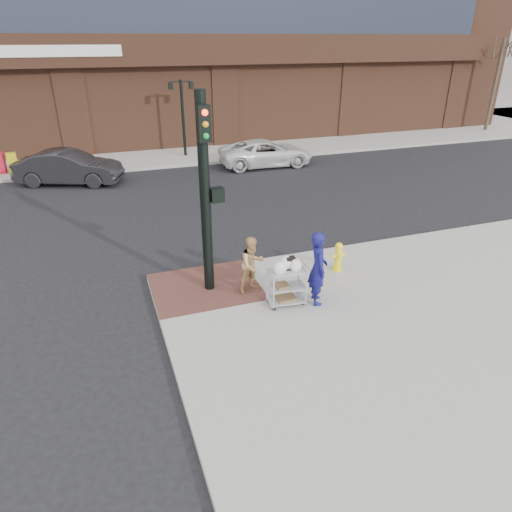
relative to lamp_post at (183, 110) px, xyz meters
name	(u,v)px	position (x,y,z in m)	size (l,w,h in m)	color
ground	(237,304)	(-2.00, -16.00, -2.62)	(220.00, 220.00, 0.00)	black
sidewalk_far	(262,110)	(10.50, 16.00, -2.54)	(65.00, 36.00, 0.15)	gray
brick_curb_ramp	(205,286)	(-2.60, -15.10, -2.46)	(2.80, 2.40, 0.01)	#4E2B24
filler_block	(469,10)	(38.00, 22.00, 6.38)	(14.00, 20.00, 18.00)	slate
bare_tree_a	(505,36)	(22.00, 0.50, 3.65)	(1.80, 1.80, 7.20)	#382B21
lamp_post	(183,110)	(0.00, 0.00, 0.00)	(1.32, 0.22, 4.00)	black
traffic_signal_pole	(206,191)	(-2.48, -15.23, 0.21)	(0.61, 0.51, 5.00)	black
woman_blue	(318,268)	(-0.14, -16.77, -1.53)	(0.69, 0.45, 1.89)	#12125A
pedestrian_tan	(252,264)	(-1.46, -15.69, -1.72)	(0.73, 0.57, 1.50)	tan
sedan_dark	(69,168)	(-6.06, -3.27, -1.85)	(1.63, 4.68, 1.54)	black
minivan_white	(266,153)	(3.65, -3.20, -1.94)	(2.25, 4.89, 1.36)	silver
utility_cart	(287,284)	(-0.90, -16.62, -1.90)	(0.96, 0.61, 1.26)	#9D9DA2
fire_hydrant	(338,256)	(1.20, -15.42, -2.03)	(0.40, 0.28, 0.85)	yellow
newsbox_red	(0,163)	(-9.25, -0.72, -1.96)	(0.43, 0.39, 1.02)	#B8152E
newsbox_yellow	(13,164)	(-8.65, -1.14, -1.95)	(0.43, 0.39, 1.03)	gold
newsbox_blue	(61,160)	(-6.45, -1.13, -1.97)	(0.42, 0.38, 1.00)	#1B36B4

